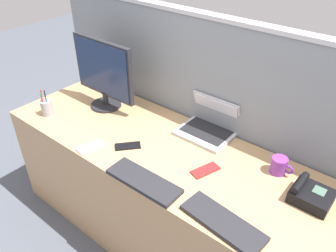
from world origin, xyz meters
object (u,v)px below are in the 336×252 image
at_px(keyboard_main, 144,181).
at_px(desk_phone, 310,195).
at_px(cell_phone_black_slab, 128,146).
at_px(laptop, 210,125).
at_px(cell_phone_red_case, 205,170).
at_px(pen_cup, 47,107).
at_px(cell_phone_silver_slab, 90,147).
at_px(keyboard_spare, 223,222).
at_px(coffee_mug, 279,166).
at_px(desktop_monitor, 103,72).

bearing_deg(keyboard_main, desk_phone, 29.59).
xyz_separation_m(keyboard_main, cell_phone_black_slab, (-0.27, 0.16, -0.01)).
relative_size(laptop, cell_phone_red_case, 2.06).
xyz_separation_m(desk_phone, cell_phone_black_slab, (-0.96, -0.24, -0.03)).
height_order(keyboard_main, pen_cup, pen_cup).
distance_m(keyboard_main, pen_cup, 0.94).
bearing_deg(cell_phone_silver_slab, laptop, 64.36).
xyz_separation_m(keyboard_spare, cell_phone_silver_slab, (-0.88, -0.01, -0.01)).
bearing_deg(cell_phone_black_slab, coffee_mug, 64.72).
relative_size(cell_phone_black_slab, cell_phone_silver_slab, 0.97).
relative_size(desk_phone, keyboard_main, 0.45).
xyz_separation_m(desktop_monitor, pen_cup, (-0.21, -0.33, -0.20)).
relative_size(laptop, keyboard_spare, 0.82).
distance_m(cell_phone_silver_slab, coffee_mug, 1.04).
xyz_separation_m(cell_phone_black_slab, cell_phone_red_case, (0.46, 0.11, 0.00)).
height_order(desk_phone, coffee_mug, desk_phone).
bearing_deg(keyboard_main, desktop_monitor, 149.47).
height_order(desktop_monitor, desk_phone, desktop_monitor).
height_order(keyboard_spare, cell_phone_silver_slab, keyboard_spare).
distance_m(keyboard_spare, cell_phone_red_case, 0.35).
relative_size(pen_cup, cell_phone_silver_slab, 1.21).
distance_m(pen_cup, cell_phone_silver_slab, 0.51).
height_order(laptop, cell_phone_black_slab, laptop).
distance_m(laptop, pen_cup, 1.07).
bearing_deg(desktop_monitor, laptop, 14.16).
xyz_separation_m(laptop, pen_cup, (-0.94, -0.51, 0.00)).
xyz_separation_m(desk_phone, cell_phone_silver_slab, (-1.12, -0.38, -0.03)).
xyz_separation_m(desktop_monitor, cell_phone_black_slab, (0.45, -0.25, -0.24)).
xyz_separation_m(keyboard_spare, coffee_mug, (0.04, 0.47, 0.03)).
relative_size(keyboard_main, pen_cup, 2.22).
bearing_deg(cell_phone_silver_slab, keyboard_main, 8.95).
bearing_deg(keyboard_spare, keyboard_main, -171.09).
bearing_deg(desk_phone, cell_phone_black_slab, -165.93).
xyz_separation_m(desk_phone, keyboard_main, (-0.69, -0.40, -0.02)).
bearing_deg(laptop, keyboard_spare, -52.02).
relative_size(desktop_monitor, pen_cup, 2.77).
height_order(desk_phone, keyboard_spare, desk_phone).
xyz_separation_m(desk_phone, cell_phone_red_case, (-0.50, -0.13, -0.03)).
bearing_deg(cell_phone_silver_slab, pen_cup, -175.73).
height_order(desktop_monitor, pen_cup, desktop_monitor).
bearing_deg(desk_phone, keyboard_main, -149.58).
xyz_separation_m(desk_phone, keyboard_spare, (-0.24, -0.38, -0.02)).
height_order(laptop, pen_cup, laptop).
relative_size(desk_phone, cell_phone_black_slab, 1.24).
xyz_separation_m(cell_phone_red_case, coffee_mug, (0.30, 0.23, 0.04)).
bearing_deg(cell_phone_silver_slab, coffee_mug, 39.07).
distance_m(desk_phone, keyboard_main, 0.80).
xyz_separation_m(desktop_monitor, desk_phone, (1.41, -0.01, -0.21)).
relative_size(desk_phone, keyboard_spare, 0.47).
height_order(keyboard_main, cell_phone_red_case, keyboard_main).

